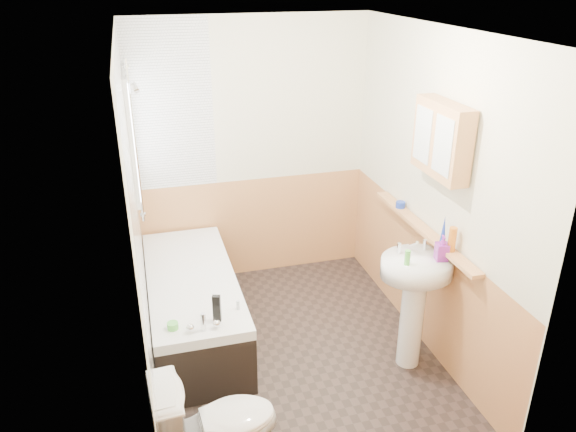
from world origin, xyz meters
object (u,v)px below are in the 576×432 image
(bathtub, at_px, (193,304))
(toilet, at_px, (217,426))
(sink, at_px, (415,290))
(pine_shelf, at_px, (423,229))
(medicine_cabinet, at_px, (442,139))

(bathtub, height_order, toilet, toilet)
(bathtub, relative_size, sink, 1.67)
(pine_shelf, distance_m, medicine_cabinet, 0.79)
(bathtub, xyz_separation_m, toilet, (-0.03, -1.48, 0.07))
(bathtub, bearing_deg, medicine_cabinet, -21.27)
(toilet, distance_m, medicine_cabinet, 2.40)
(toilet, xyz_separation_m, sink, (1.60, 0.65, 0.30))
(medicine_cabinet, bearing_deg, bathtub, 158.73)
(bathtub, xyz_separation_m, sink, (1.57, -0.83, 0.37))
(toilet, bearing_deg, sink, -71.16)
(toilet, distance_m, pine_shelf, 2.14)
(pine_shelf, relative_size, medicine_cabinet, 2.65)
(bathtub, relative_size, pine_shelf, 1.14)
(sink, bearing_deg, medicine_cabinet, 49.88)
(toilet, relative_size, pine_shelf, 0.48)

